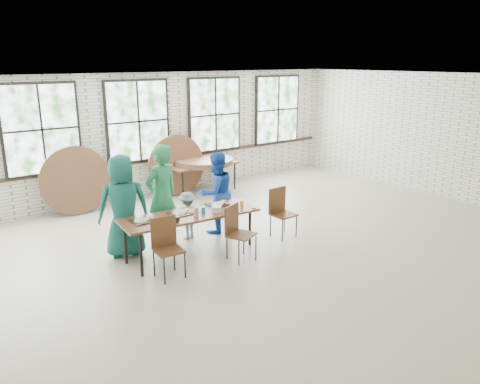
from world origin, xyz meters
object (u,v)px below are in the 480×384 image
Objects in this scene: dining_table at (190,217)px; storage_table at (203,166)px; chair_near_left at (166,242)px; chair_near_right at (236,228)px.

dining_table and storage_table have the same top height.
chair_near_left and chair_near_right have the same top height.
dining_table is 0.84m from chair_near_right.
chair_near_left is 1.26m from chair_near_right.
dining_table is at bearing 40.05° from chair_near_left.
chair_near_left is 1.00× the size of chair_near_right.
chair_near_left reaches higher than storage_table.
storage_table is (3.08, 3.73, 0.13)m from chair_near_left.
dining_table is 2.59× the size of chair_near_right.
chair_near_right reaches higher than storage_table.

